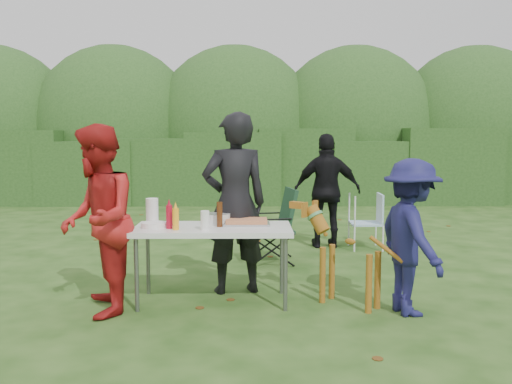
{
  "coord_description": "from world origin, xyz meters",
  "views": [
    {
      "loc": [
        0.37,
        -4.96,
        1.61
      ],
      "look_at": [
        0.44,
        0.86,
        1.0
      ],
      "focal_mm": 38.0,
      "sensor_mm": 36.0,
      "label": 1
    }
  ],
  "objects_px": {
    "paper_towel_roll": "(152,212)",
    "folding_table": "(213,232)",
    "camping_chair": "(271,226)",
    "person_cook": "(235,203)",
    "ketchup_bottle": "(169,217)",
    "beer_bottle": "(220,214)",
    "mustard_bottle": "(176,219)",
    "lawn_chair": "(366,221)",
    "person_red_jacket": "(97,220)",
    "child": "(411,237)",
    "person_black_puffy": "(327,191)",
    "dog": "(350,257)"
  },
  "relations": [
    {
      "from": "paper_towel_roll",
      "to": "folding_table",
      "type": "bearing_deg",
      "value": -11.35
    },
    {
      "from": "folding_table",
      "to": "camping_chair",
      "type": "height_order",
      "value": "camping_chair"
    },
    {
      "from": "person_cook",
      "to": "ketchup_bottle",
      "type": "height_order",
      "value": "person_cook"
    },
    {
      "from": "beer_bottle",
      "to": "paper_towel_roll",
      "type": "bearing_deg",
      "value": 169.19
    },
    {
      "from": "mustard_bottle",
      "to": "beer_bottle",
      "type": "bearing_deg",
      "value": 22.17
    },
    {
      "from": "folding_table",
      "to": "lawn_chair",
      "type": "relative_size",
      "value": 1.89
    },
    {
      "from": "person_red_jacket",
      "to": "ketchup_bottle",
      "type": "relative_size",
      "value": 7.79
    },
    {
      "from": "child",
      "to": "lawn_chair",
      "type": "bearing_deg",
      "value": -16.5
    },
    {
      "from": "person_red_jacket",
      "to": "child",
      "type": "xyz_separation_m",
      "value": [
        2.81,
        -0.03,
        -0.15
      ]
    },
    {
      "from": "person_cook",
      "to": "camping_chair",
      "type": "relative_size",
      "value": 1.92
    },
    {
      "from": "person_red_jacket",
      "to": "beer_bottle",
      "type": "distance_m",
      "value": 1.12
    },
    {
      "from": "person_black_puffy",
      "to": "camping_chair",
      "type": "bearing_deg",
      "value": 49.24
    },
    {
      "from": "person_cook",
      "to": "person_red_jacket",
      "type": "bearing_deg",
      "value": 14.37
    },
    {
      "from": "dog",
      "to": "camping_chair",
      "type": "relative_size",
      "value": 1.03
    },
    {
      "from": "child",
      "to": "lawn_chair",
      "type": "distance_m",
      "value": 2.85
    },
    {
      "from": "person_cook",
      "to": "person_black_puffy",
      "type": "distance_m",
      "value": 2.57
    },
    {
      "from": "dog",
      "to": "paper_towel_roll",
      "type": "distance_m",
      "value": 1.96
    },
    {
      "from": "paper_towel_roll",
      "to": "person_cook",
      "type": "bearing_deg",
      "value": 15.45
    },
    {
      "from": "lawn_chair",
      "to": "paper_towel_roll",
      "type": "height_order",
      "value": "paper_towel_roll"
    },
    {
      "from": "child",
      "to": "dog",
      "type": "bearing_deg",
      "value": 53.05
    },
    {
      "from": "person_red_jacket",
      "to": "paper_towel_roll",
      "type": "height_order",
      "value": "person_red_jacket"
    },
    {
      "from": "person_red_jacket",
      "to": "dog",
      "type": "xyz_separation_m",
      "value": [
        2.31,
        0.2,
        -0.39
      ]
    },
    {
      "from": "folding_table",
      "to": "ketchup_bottle",
      "type": "relative_size",
      "value": 6.82
    },
    {
      "from": "person_red_jacket",
      "to": "camping_chair",
      "type": "relative_size",
      "value": 1.79
    },
    {
      "from": "lawn_chair",
      "to": "beer_bottle",
      "type": "distance_m",
      "value": 3.18
    },
    {
      "from": "folding_table",
      "to": "camping_chair",
      "type": "bearing_deg",
      "value": 68.88
    },
    {
      "from": "person_cook",
      "to": "beer_bottle",
      "type": "height_order",
      "value": "person_cook"
    },
    {
      "from": "person_red_jacket",
      "to": "paper_towel_roll",
      "type": "relative_size",
      "value": 6.59
    },
    {
      "from": "person_black_puffy",
      "to": "mustard_bottle",
      "type": "bearing_deg",
      "value": 57.15
    },
    {
      "from": "mustard_bottle",
      "to": "child",
      "type": "bearing_deg",
      "value": -4.99
    },
    {
      "from": "beer_bottle",
      "to": "paper_towel_roll",
      "type": "relative_size",
      "value": 0.92
    },
    {
      "from": "person_cook",
      "to": "child",
      "type": "xyz_separation_m",
      "value": [
        1.6,
        -0.7,
        -0.22
      ]
    },
    {
      "from": "person_black_puffy",
      "to": "beer_bottle",
      "type": "bearing_deg",
      "value": 61.91
    },
    {
      "from": "dog",
      "to": "camping_chair",
      "type": "xyz_separation_m",
      "value": [
        -0.68,
        1.73,
        0.01
      ]
    },
    {
      "from": "person_cook",
      "to": "paper_towel_roll",
      "type": "height_order",
      "value": "person_cook"
    },
    {
      "from": "folding_table",
      "to": "person_cook",
      "type": "distance_m",
      "value": 0.46
    },
    {
      "from": "person_red_jacket",
      "to": "child",
      "type": "height_order",
      "value": "person_red_jacket"
    },
    {
      "from": "child",
      "to": "ketchup_bottle",
      "type": "relative_size",
      "value": 6.39
    },
    {
      "from": "child",
      "to": "dog",
      "type": "relative_size",
      "value": 1.43
    },
    {
      "from": "person_black_puffy",
      "to": "child",
      "type": "distance_m",
      "value": 2.95
    },
    {
      "from": "folding_table",
      "to": "beer_bottle",
      "type": "xyz_separation_m",
      "value": [
        0.07,
        -0.01,
        0.17
      ]
    },
    {
      "from": "dog",
      "to": "lawn_chair",
      "type": "height_order",
      "value": "dog"
    },
    {
      "from": "person_black_puffy",
      "to": "paper_towel_roll",
      "type": "relative_size",
      "value": 6.29
    },
    {
      "from": "person_cook",
      "to": "person_black_puffy",
      "type": "bearing_deg",
      "value": -134.04
    },
    {
      "from": "camping_chair",
      "to": "ketchup_bottle",
      "type": "distance_m",
      "value": 2.02
    },
    {
      "from": "child",
      "to": "beer_bottle",
      "type": "bearing_deg",
      "value": 66.34
    },
    {
      "from": "person_red_jacket",
      "to": "ketchup_bottle",
      "type": "bearing_deg",
      "value": 95.86
    },
    {
      "from": "person_cook",
      "to": "beer_bottle",
      "type": "distance_m",
      "value": 0.38
    },
    {
      "from": "beer_bottle",
      "to": "lawn_chair",
      "type": "bearing_deg",
      "value": 51.91
    },
    {
      "from": "child",
      "to": "ketchup_bottle",
      "type": "distance_m",
      "value": 2.22
    }
  ]
}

